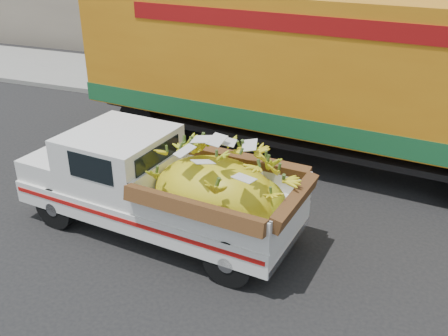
% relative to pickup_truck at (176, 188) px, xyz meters
% --- Properties ---
extents(ground, '(100.00, 100.00, 0.00)m').
position_rel_pickup_truck_xyz_m(ground, '(1.14, 0.80, -0.96)').
color(ground, black).
rests_on(ground, ground).
extents(curb, '(60.00, 0.25, 0.15)m').
position_rel_pickup_truck_xyz_m(curb, '(1.14, 6.59, -0.88)').
color(curb, gray).
rests_on(curb, ground).
extents(sidewalk, '(60.00, 4.00, 0.14)m').
position_rel_pickup_truck_xyz_m(sidewalk, '(1.14, 8.69, -0.89)').
color(sidewalk, gray).
rests_on(sidewalk, ground).
extents(pickup_truck, '(5.23, 2.34, 1.78)m').
position_rel_pickup_truck_xyz_m(pickup_truck, '(0.00, 0.00, 0.00)').
color(pickup_truck, black).
rests_on(pickup_truck, ground).
extents(semi_trailer, '(12.04, 3.76, 3.80)m').
position_rel_pickup_truck_xyz_m(semi_trailer, '(1.70, 4.14, 1.17)').
color(semi_trailer, black).
rests_on(semi_trailer, ground).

